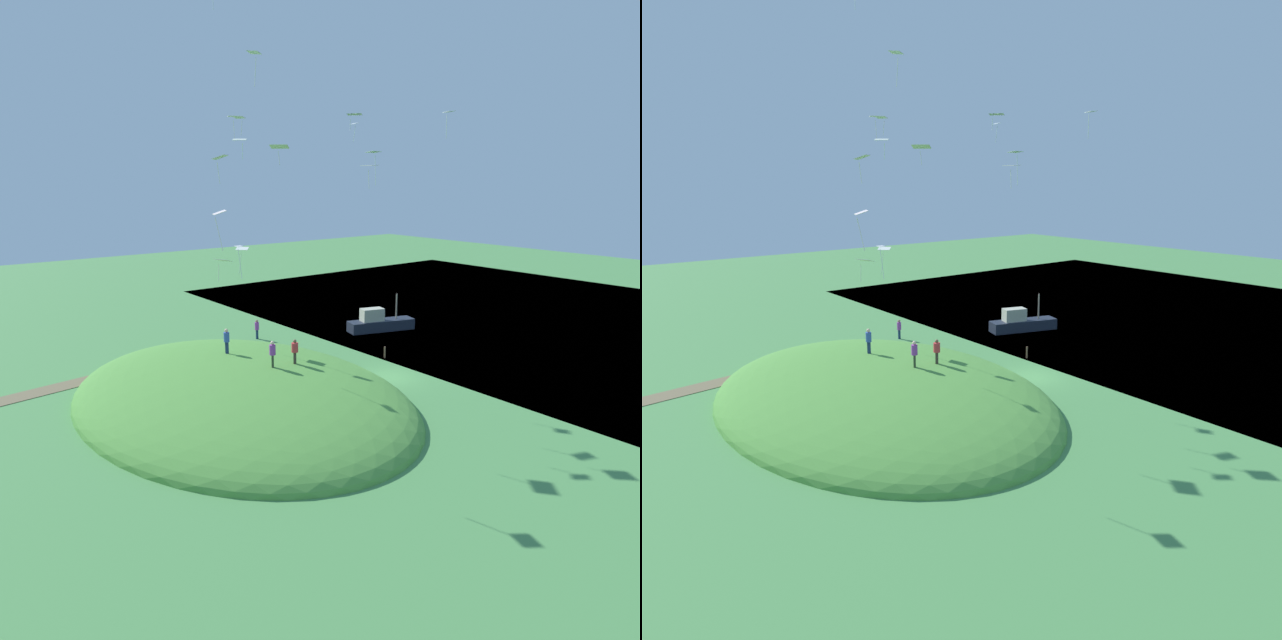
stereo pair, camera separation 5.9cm
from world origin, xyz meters
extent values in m
plane|color=#4A8847|center=(0.00, 0.00, 0.00)|extent=(160.00, 160.00, 0.00)
cube|color=slate|center=(-26.71, 0.00, -0.20)|extent=(48.28, 80.00, 0.40)
ellipsoid|color=#50903B|center=(10.90, -3.06, 0.00)|extent=(20.05, 27.22, 4.43)
cube|color=brown|center=(22.46, -12.44, 0.02)|extent=(16.20, 3.81, 0.04)
cube|color=#1E2532|center=(-8.93, -10.09, 0.51)|extent=(6.69, 3.50, 1.02)
cube|color=#B6B49C|center=(-8.00, -10.38, 1.62)|extent=(2.37, 1.73, 1.20)
cylinder|color=gray|center=(-10.48, -9.61, 2.23)|extent=(0.14, 0.14, 2.43)
cube|color=#2F3A28|center=(9.01, -1.84, 2.59)|extent=(0.24, 0.25, 0.85)
cylinder|color=purple|center=(9.01, -1.84, 3.35)|extent=(0.58, 0.58, 0.67)
sphere|color=beige|center=(9.01, -1.84, 3.81)|extent=(0.25, 0.25, 0.25)
cube|color=navy|center=(2.07, -14.86, 0.43)|extent=(0.21, 0.13, 0.86)
cylinder|color=purple|center=(2.07, -14.86, 1.20)|extent=(0.40, 0.40, 0.68)
sphere|color=#9B6B5C|center=(2.07, -14.86, 1.67)|extent=(0.26, 0.26, 0.26)
cube|color=navy|center=(9.80, -6.48, 2.56)|extent=(0.21, 0.25, 0.86)
cylinder|color=#3552AB|center=(9.80, -6.48, 3.34)|extent=(0.54, 0.54, 0.68)
sphere|color=#EFB298|center=(9.80, -6.48, 3.81)|extent=(0.26, 0.26, 0.26)
cube|color=#3C3229|center=(7.22, -1.83, 2.46)|extent=(0.28, 0.26, 0.81)
cylinder|color=#C93337|center=(7.22, -1.83, 3.18)|extent=(0.64, 0.64, 0.64)
sphere|color=brown|center=(7.22, -1.83, 3.62)|extent=(0.24, 0.24, 0.24)
cube|color=#F4D9D6|center=(14.42, 1.77, 12.51)|extent=(0.94, 1.11, 0.23)
cylinder|color=#F4D9D6|center=(14.41, 1.60, 11.41)|extent=(0.27, 0.29, 1.72)
cube|color=white|center=(-0.13, -4.41, 18.67)|extent=(1.25, 1.29, 0.09)
cylinder|color=white|center=(0.01, -4.70, 17.99)|extent=(0.05, 0.07, 0.83)
cube|color=white|center=(-1.63, -6.13, 18.23)|extent=(0.44, 0.62, 0.13)
cylinder|color=white|center=(-1.55, -6.00, 17.46)|extent=(0.06, 0.21, 1.24)
cube|color=white|center=(2.95, 0.88, 15.82)|extent=(0.93, 0.69, 0.09)
cylinder|color=white|center=(2.92, 1.08, 14.69)|extent=(0.06, 0.13, 1.82)
cube|color=white|center=(9.37, -4.53, 16.58)|extent=(1.05, 1.00, 0.14)
cylinder|color=white|center=(9.20, -4.51, 15.87)|extent=(0.11, 0.10, 0.98)
cube|color=silver|center=(8.88, -3.35, 21.51)|extent=(1.20, 1.18, 0.08)
cylinder|color=silver|center=(8.77, -3.44, 20.43)|extent=(0.13, 0.14, 1.66)
cube|color=silver|center=(5.88, -10.30, 18.53)|extent=(0.89, 0.96, 0.08)
cylinder|color=silver|center=(5.69, -10.40, 17.81)|extent=(0.12, 0.11, 1.05)
cube|color=silver|center=(9.72, -4.48, 9.90)|extent=(0.50, 0.66, 0.04)
cylinder|color=silver|center=(9.74, -4.35, 8.76)|extent=(0.16, 0.21, 1.98)
cube|color=white|center=(0.05, 4.36, 18.10)|extent=(0.69, 0.82, 0.08)
cylinder|color=white|center=(0.13, 4.29, 17.22)|extent=(0.25, 0.17, 1.40)
cube|color=white|center=(8.15, -9.53, 8.30)|extent=(1.22, 1.42, 0.25)
cylinder|color=white|center=(8.44, -9.75, 7.34)|extent=(0.05, 0.14, 1.34)
cube|color=white|center=(7.79, -7.68, 18.29)|extent=(1.22, 1.04, 0.05)
cylinder|color=white|center=(8.03, -7.49, 17.34)|extent=(0.08, 0.21, 1.39)
cube|color=white|center=(11.25, -3.72, 15.45)|extent=(1.39, 1.41, 0.29)
cylinder|color=white|center=(11.31, -3.88, 14.52)|extent=(0.11, 0.15, 1.27)
cube|color=white|center=(7.59, -7.65, 9.30)|extent=(1.04, 1.04, 0.19)
cylinder|color=white|center=(7.75, -7.74, 8.25)|extent=(0.14, 0.28, 1.66)
cube|color=white|center=(7.49, -2.88, 16.15)|extent=(1.38, 1.38, 0.23)
cylinder|color=white|center=(7.58, -2.80, 15.43)|extent=(0.09, 0.11, 0.85)
cube|color=silver|center=(-0.13, -2.73, 15.09)|extent=(0.89, 1.20, 0.06)
cylinder|color=silver|center=(-0.14, -2.79, 14.15)|extent=(0.10, 0.07, 1.32)
cylinder|color=brown|center=(-3.01, -3.55, 0.48)|extent=(0.14, 0.14, 0.95)
camera|label=1|loc=(28.79, 28.20, 14.20)|focal=32.26mm
camera|label=2|loc=(28.74, 28.24, 14.20)|focal=32.26mm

